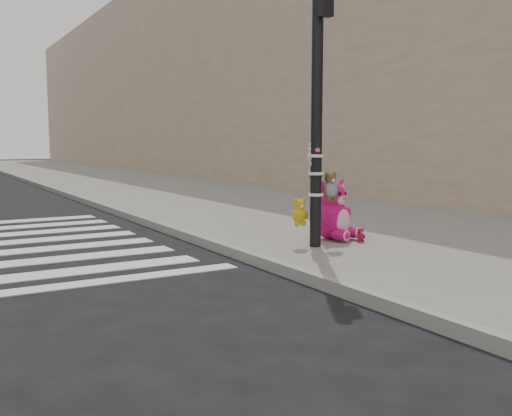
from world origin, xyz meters
TOP-DOWN VIEW (x-y plane):
  - ground at (0.00, 0.00)m, footprint 120.00×120.00m
  - sidewalk_near at (5.00, 10.00)m, footprint 7.00×80.00m
  - curb_edge at (1.55, 10.00)m, footprint 0.12×80.00m
  - bld_near at (10.50, 20.00)m, footprint 5.00×60.00m
  - signal_pole at (2.62, 1.82)m, footprint 0.70×0.50m
  - pink_bunny at (3.21, 2.16)m, footprint 0.76×0.83m
  - red_teddy at (3.40, 1.74)m, footprint 0.16×0.13m

SIDE VIEW (x-z plane):
  - ground at x=0.00m, z-range 0.00..0.00m
  - sidewalk_near at x=5.00m, z-range 0.00..0.14m
  - curb_edge at x=1.55m, z-range -0.01..0.15m
  - red_teddy at x=3.40m, z-range 0.14..0.35m
  - pink_bunny at x=3.21m, z-range 0.05..1.00m
  - signal_pole at x=2.62m, z-range -0.26..3.74m
  - bld_near at x=10.50m, z-range 0.00..10.00m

